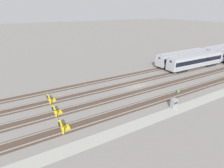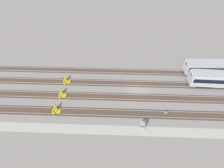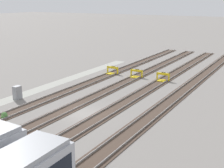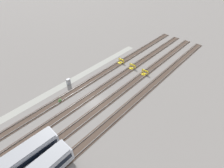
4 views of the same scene
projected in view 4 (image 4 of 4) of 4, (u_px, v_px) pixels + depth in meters
The scene contains 11 objects.
ground_plane at pixel (94, 102), 39.82m from camera, with size 400.00×400.00×0.00m, color gray.
service_walkway at pixel (67, 83), 45.23m from camera, with size 54.00×2.00×0.01m, color #9E9E93.
rail_track_nearest at pixel (76, 90), 43.17m from camera, with size 90.00×2.24×0.21m.
rail_track_near_inner at pixel (88, 98), 40.92m from camera, with size 90.00×2.24×0.21m.
rail_track_middle at pixel (101, 107), 38.67m from camera, with size 90.00×2.24×0.21m.
rail_track_far_inner at pixel (116, 117), 36.41m from camera, with size 90.00×2.24×0.21m.
bumper_stop_nearest_track at pixel (121, 61), 52.61m from camera, with size 1.34×2.00×1.22m.
bumper_stop_near_inner_track at pixel (132, 67), 50.30m from camera, with size 1.36×2.01×1.22m.
bumper_stop_middle_track at pixel (145, 72), 48.03m from camera, with size 1.38×2.01×1.22m.
electrical_cabinet at pixel (68, 82), 44.42m from camera, with size 0.90×0.73×1.60m.
weed_clump at pixel (60, 100), 39.97m from camera, with size 0.92×0.70×0.64m.
Camera 4 is at (18.12, 22.00, 28.40)m, focal length 28.00 mm.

